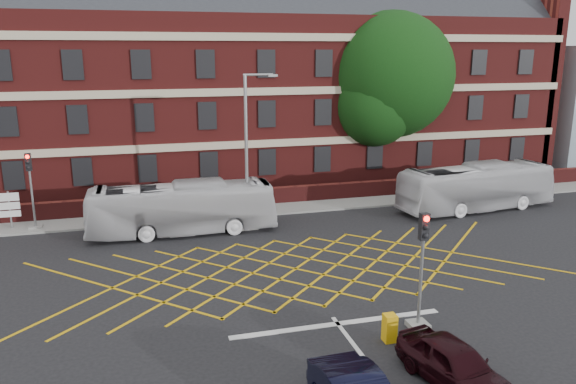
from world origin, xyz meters
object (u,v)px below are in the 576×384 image
object	(u,v)px
street_lamp	(248,178)
deciduous_tree	(390,84)
direction_signs	(9,206)
car_maroon	(455,365)
utility_cabinet	(390,328)
bus_left	(182,208)
traffic_light_far	(33,199)
traffic_light_near	(421,282)
bus_right	(476,187)

from	to	relation	value
street_lamp	deciduous_tree	bearing A→B (deg)	34.66
street_lamp	direction_signs	size ratio (longest dim) A/B	3.85
car_maroon	utility_cabinet	bearing A→B (deg)	92.04
bus_left	deciduous_tree	xyz separation A→B (m)	(15.93, 8.45, 5.87)
bus_left	traffic_light_far	xyz separation A→B (m)	(-7.84, 2.82, 0.36)
car_maroon	traffic_light_near	bearing A→B (deg)	67.06
traffic_light_near	street_lamp	world-z (taller)	street_lamp
traffic_light_far	utility_cabinet	world-z (taller)	traffic_light_far
car_maroon	traffic_light_near	size ratio (longest dim) A/B	0.95
deciduous_tree	car_maroon	bearing A→B (deg)	-110.73
car_maroon	traffic_light_far	world-z (taller)	traffic_light_far
car_maroon	deciduous_tree	xyz separation A→B (m)	(9.50, 25.10, 6.58)
traffic_light_far	street_lamp	bearing A→B (deg)	-14.03
bus_right	car_maroon	world-z (taller)	bus_right
car_maroon	street_lamp	size ratio (longest dim) A/B	0.48
car_maroon	deciduous_tree	bearing A→B (deg)	57.79
car_maroon	street_lamp	distance (m)	16.98
bus_left	traffic_light_far	world-z (taller)	traffic_light_far
direction_signs	street_lamp	bearing A→B (deg)	-13.40
deciduous_tree	utility_cabinet	distance (m)	25.34
direction_signs	bus_right	bearing A→B (deg)	-6.70
bus_right	direction_signs	xyz separation A→B (m)	(-27.06, 3.18, -0.06)
traffic_light_near	traffic_light_far	xyz separation A→B (m)	(-14.98, 15.96, 0.00)
traffic_light_far	street_lamp	size ratio (longest dim) A/B	0.50
car_maroon	deciduous_tree	size ratio (longest dim) A/B	0.32
traffic_light_far	bus_right	bearing A→B (deg)	-6.66
bus_right	street_lamp	size ratio (longest dim) A/B	1.22
bus_right	utility_cabinet	distance (m)	18.28
traffic_light_near	direction_signs	xyz separation A→B (m)	(-16.22, 16.12, -0.39)
deciduous_tree	direction_signs	bearing A→B (deg)	-167.68
bus_left	car_maroon	world-z (taller)	bus_left
bus_right	car_maroon	size ratio (longest dim) A/B	2.55
utility_cabinet	bus_right	bearing A→B (deg)	47.89
deciduous_tree	traffic_light_far	size ratio (longest dim) A/B	2.91
car_maroon	traffic_light_far	bearing A→B (deg)	114.75
deciduous_tree	traffic_light_near	size ratio (longest dim) A/B	2.91
bus_right	deciduous_tree	bearing A→B (deg)	7.15
traffic_light_near	street_lamp	bearing A→B (deg)	104.96
street_lamp	car_maroon	bearing A→B (deg)	-80.47
bus_right	utility_cabinet	size ratio (longest dim) A/B	10.54
street_lamp	bus_right	bearing A→B (deg)	-0.59
bus_left	bus_right	distance (m)	17.97
traffic_light_far	utility_cabinet	bearing A→B (deg)	-50.68
utility_cabinet	direction_signs	bearing A→B (deg)	131.53
direction_signs	utility_cabinet	xyz separation A→B (m)	(14.81, -16.72, -0.89)
deciduous_tree	traffic_light_far	xyz separation A→B (m)	(-23.77, -5.63, -5.50)
bus_left	car_maroon	size ratio (longest dim) A/B	2.49
traffic_light_near	street_lamp	size ratio (longest dim) A/B	0.50
street_lamp	direction_signs	xyz separation A→B (m)	(-12.72, 3.03, -1.50)
bus_left	car_maroon	bearing A→B (deg)	-158.22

